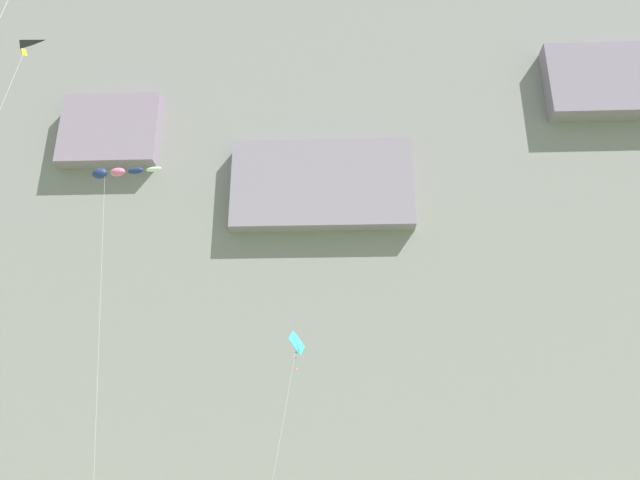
# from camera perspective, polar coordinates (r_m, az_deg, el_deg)

# --- Properties ---
(cliff_face) EXTENTS (180.00, 24.81, 58.97)m
(cliff_face) POSITION_cam_1_polar(r_m,az_deg,el_deg) (70.26, 0.58, 0.21)
(cliff_face) COLOR gray
(cliff_face) RESTS_ON ground
(kite_diamond_front_field) EXTENTS (2.29, 3.20, 13.44)m
(kite_diamond_front_field) POSITION_cam_1_polar(r_m,az_deg,el_deg) (42.83, -2.25, -9.98)
(kite_diamond_front_field) COLOR #38B2D1
(kite_diamond_front_field) RESTS_ON ground
(kite_windsock_upper_left) EXTENTS (4.92, 2.58, 22.95)m
(kite_windsock_upper_left) POSITION_cam_1_polar(r_m,az_deg,el_deg) (42.84, -18.24, 5.88)
(kite_windsock_upper_left) COLOR navy
(kite_windsock_upper_left) RESTS_ON ground
(kite_delta_far_left) EXTENTS (1.55, 5.14, 24.81)m
(kite_delta_far_left) POSITION_cam_1_polar(r_m,az_deg,el_deg) (36.29, -26.40, 14.50)
(kite_delta_far_left) COLOR black
(kite_delta_far_left) RESTS_ON ground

